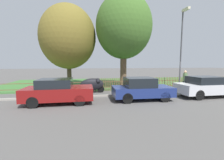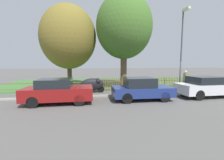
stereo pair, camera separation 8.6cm
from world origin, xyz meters
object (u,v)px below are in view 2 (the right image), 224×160
covered_motorcycle (93,84)px  street_lamp (182,42)px  parked_car_black_saloon (141,89)px  parked_car_navy_estate (207,86)px  pedestrian_near_fence (185,80)px  tree_behind_motorcycle (124,27)px  tree_nearest_kerb (69,37)px  parked_car_silver_hatchback (58,91)px

covered_motorcycle → street_lamp: 7.92m
parked_car_black_saloon → parked_car_navy_estate: parked_car_black_saloon is taller
pedestrian_near_fence → covered_motorcycle: bearing=48.7°
parked_car_black_saloon → pedestrian_near_fence: (4.78, 2.27, 0.27)m
tree_behind_motorcycle → parked_car_navy_estate: bearing=-46.2°
tree_nearest_kerb → street_lamp: bearing=-25.8°
street_lamp → tree_nearest_kerb: bearing=154.2°
pedestrian_near_fence → parked_car_black_saloon: bearing=78.3°
street_lamp → pedestrian_near_fence: bearing=25.5°
tree_nearest_kerb → pedestrian_near_fence: size_ratio=4.55×
parked_car_black_saloon → covered_motorcycle: bearing=138.5°
tree_behind_motorcycle → tree_nearest_kerb: bearing=165.0°
covered_motorcycle → tree_behind_motorcycle: bearing=30.4°
parked_car_silver_hatchback → tree_behind_motorcycle: bearing=44.0°
tree_nearest_kerb → covered_motorcycle: bearing=-59.0°
parked_car_silver_hatchback → street_lamp: size_ratio=0.60×
parked_car_silver_hatchback → parked_car_navy_estate: 10.03m
parked_car_black_saloon → street_lamp: size_ratio=0.59×
parked_car_silver_hatchback → pedestrian_near_fence: 10.18m
street_lamp → parked_car_silver_hatchback: bearing=-168.4°
pedestrian_near_fence → tree_behind_motorcycle: bearing=22.4°
parked_car_silver_hatchback → tree_nearest_kerb: 7.61m
pedestrian_near_fence → street_lamp: bearing=78.4°
parked_car_black_saloon → tree_nearest_kerb: size_ratio=0.48×
parked_car_navy_estate → parked_car_silver_hatchback: bearing=179.1°
parked_car_navy_estate → street_lamp: 3.89m
parked_car_navy_estate → street_lamp: bearing=110.8°
parked_car_navy_estate → covered_motorcycle: bearing=159.6°
parked_car_navy_estate → covered_motorcycle: (-7.88, 2.80, -0.05)m
parked_car_silver_hatchback → parked_car_navy_estate: bearing=0.3°
parked_car_silver_hatchback → pedestrian_near_fence: (9.94, 2.21, 0.26)m
parked_car_black_saloon → street_lamp: bearing=27.2°
covered_motorcycle → tree_nearest_kerb: size_ratio=0.25×
parked_car_black_saloon → tree_nearest_kerb: bearing=130.6°
parked_car_silver_hatchback → tree_nearest_kerb: (-0.01, 6.38, 4.16)m
tree_nearest_kerb → street_lamp: 10.34m
tree_nearest_kerb → tree_behind_motorcycle: bearing=-15.0°
parked_car_black_saloon → pedestrian_near_fence: 5.30m
tree_behind_motorcycle → pedestrian_near_fence: 7.25m
parked_car_silver_hatchback → street_lamp: (9.27, 1.90, 3.31)m
parked_car_black_saloon → parked_car_navy_estate: size_ratio=0.90×
parked_car_navy_estate → pedestrian_near_fence: pedestrian_near_fence is taller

